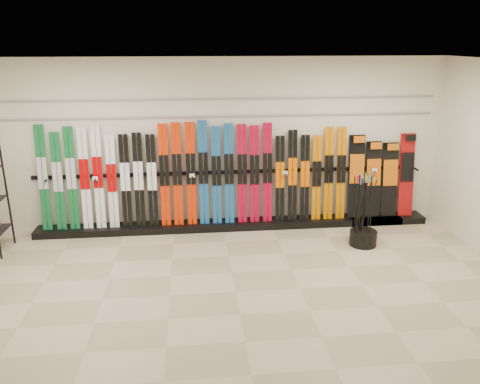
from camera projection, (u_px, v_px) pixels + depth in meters
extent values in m
plane|color=tan|center=(236.00, 292.00, 6.35)|extent=(8.00, 8.00, 0.00)
plane|color=beige|center=(222.00, 145.00, 8.25)|extent=(8.00, 0.00, 8.00)
plane|color=silver|center=(235.00, 63.00, 5.42)|extent=(8.00, 8.00, 0.00)
cube|color=black|center=(236.00, 224.00, 8.51)|extent=(8.00, 0.40, 0.12)
cube|color=#0F602B|center=(43.00, 178.00, 7.93)|extent=(0.17, 0.22, 1.81)
cube|color=#0F602B|center=(58.00, 182.00, 7.97)|extent=(0.17, 0.21, 1.68)
cube|color=#0F602B|center=(71.00, 179.00, 7.98)|extent=(0.17, 0.22, 1.77)
cube|color=white|center=(85.00, 179.00, 8.01)|extent=(0.17, 0.22, 1.74)
cube|color=white|center=(98.00, 177.00, 8.03)|extent=(0.17, 0.22, 1.79)
cube|color=white|center=(112.00, 182.00, 8.07)|extent=(0.17, 0.20, 1.60)
cube|color=black|center=(125.00, 181.00, 8.09)|extent=(0.17, 0.20, 1.62)
cube|color=black|center=(139.00, 180.00, 8.11)|extent=(0.17, 0.20, 1.64)
cube|color=black|center=(152.00, 181.00, 8.13)|extent=(0.17, 0.20, 1.61)
cube|color=red|center=(164.00, 175.00, 8.14)|extent=(0.17, 0.22, 1.79)
cube|color=red|center=(177.00, 175.00, 8.16)|extent=(0.17, 0.22, 1.80)
cube|color=red|center=(191.00, 174.00, 8.18)|extent=(0.17, 0.22, 1.81)
cube|color=#165191|center=(203.00, 173.00, 8.20)|extent=(0.17, 0.23, 1.83)
cube|color=#165191|center=(216.00, 176.00, 8.24)|extent=(0.17, 0.21, 1.73)
cube|color=#165191|center=(229.00, 174.00, 8.25)|extent=(0.17, 0.22, 1.77)
cube|color=#A80323|center=(242.00, 174.00, 8.28)|extent=(0.17, 0.22, 1.75)
cube|color=#A80323|center=(254.00, 174.00, 8.30)|extent=(0.17, 0.21, 1.73)
cube|color=#A80323|center=(267.00, 173.00, 8.32)|extent=(0.17, 0.22, 1.77)
cube|color=black|center=(280.00, 179.00, 8.37)|extent=(0.17, 0.19, 1.54)
cube|color=black|center=(292.00, 176.00, 8.38)|extent=(0.17, 0.20, 1.64)
cube|color=black|center=(305.00, 178.00, 8.41)|extent=(0.17, 0.19, 1.55)
cube|color=#C56700|center=(317.00, 178.00, 8.44)|extent=(0.17, 0.19, 1.54)
cube|color=#C56700|center=(329.00, 174.00, 8.45)|extent=(0.17, 0.21, 1.68)
cube|color=#C56700|center=(341.00, 173.00, 8.47)|extent=(0.17, 0.21, 1.67)
cube|color=black|center=(356.00, 177.00, 8.55)|extent=(0.30, 0.23, 1.52)
cube|color=black|center=(373.00, 179.00, 8.60)|extent=(0.29, 0.22, 1.39)
cube|color=black|center=(390.00, 180.00, 8.63)|extent=(0.30, 0.21, 1.37)
cube|color=#990C0C|center=(406.00, 175.00, 8.65)|extent=(0.27, 0.24, 1.52)
cylinder|color=black|center=(363.00, 238.00, 7.78)|extent=(0.44, 0.44, 0.25)
cylinder|color=black|center=(359.00, 209.00, 7.69)|extent=(0.13, 0.07, 1.18)
cylinder|color=black|center=(371.00, 214.00, 7.49)|extent=(0.03, 0.14, 1.18)
cylinder|color=black|center=(358.00, 212.00, 7.54)|extent=(0.03, 0.13, 1.18)
cylinder|color=black|center=(369.00, 209.00, 7.68)|extent=(0.05, 0.07, 1.18)
cylinder|color=black|center=(355.00, 210.00, 7.66)|extent=(0.15, 0.11, 1.17)
cylinder|color=black|center=(364.00, 210.00, 7.66)|extent=(0.11, 0.14, 1.17)
cylinder|color=black|center=(358.00, 208.00, 7.75)|extent=(0.07, 0.07, 1.18)
cylinder|color=black|center=(363.00, 207.00, 7.77)|extent=(0.07, 0.03, 1.18)
cylinder|color=black|center=(359.00, 211.00, 7.62)|extent=(0.06, 0.11, 1.18)
cylinder|color=black|center=(360.00, 210.00, 7.64)|extent=(0.10, 0.03, 1.18)
cylinder|color=black|center=(366.00, 210.00, 7.65)|extent=(0.15, 0.04, 1.17)
cube|color=gray|center=(221.00, 116.00, 8.07)|extent=(7.60, 0.02, 0.03)
cube|color=gray|center=(221.00, 99.00, 7.98)|extent=(7.60, 0.02, 0.03)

